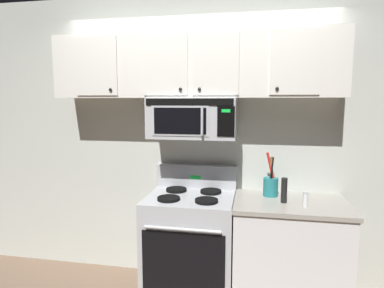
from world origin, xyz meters
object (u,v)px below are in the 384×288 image
Objects in this scene: utensil_crock_teal at (271,185)px; salt_shaker at (306,199)px; over_range_microwave at (193,118)px; stove_range at (191,243)px; pepper_mill at (284,190)px.

salt_shaker is at bearing -45.40° from utensil_crock_teal.
utensil_crock_teal is (0.68, 0.02, -0.58)m from over_range_microwave.
stove_range reaches higher than pepper_mill.
salt_shaker is at bearing -27.30° from pepper_mill.
pepper_mill is at bearing 152.70° from salt_shaker.
stove_range is 9.37× the size of salt_shaker.
utensil_crock_teal is at bearing 11.49° from stove_range.
stove_range is at bearing 177.27° from pepper_mill.
over_range_microwave reaches higher than pepper_mill.
salt_shaker is (0.94, -0.23, -0.62)m from over_range_microwave.
over_range_microwave is at bearing -178.10° from utensil_crock_teal.
stove_range is 1.07m from salt_shaker.
stove_range is at bearing -89.86° from over_range_microwave.
utensil_crock_teal is 1.87× the size of pepper_mill.
utensil_crock_teal reaches higher than salt_shaker.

